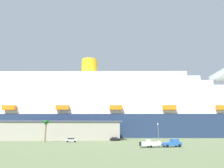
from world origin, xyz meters
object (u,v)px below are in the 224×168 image
(pickup_truck, at_px, (172,143))
(parked_car_black_coupe, at_px, (115,139))
(cruise_ship, at_px, (138,112))
(street_lamp, at_px, (158,130))
(palm_tree, at_px, (46,125))
(parked_car_silver_sedan, at_px, (71,140))
(small_boat_on_trailer, at_px, (153,144))

(pickup_truck, height_order, parked_car_black_coupe, pickup_truck)
(parked_car_black_coupe, bearing_deg, cruise_ship, 66.37)
(street_lamp, relative_size, parked_car_black_coupe, 1.59)
(palm_tree, relative_size, parked_car_silver_sedan, 1.88)
(cruise_ship, distance_m, parked_car_silver_sedan, 70.01)
(cruise_ship, bearing_deg, pickup_truck, -95.36)
(palm_tree, bearing_deg, cruise_ship, 48.71)
(cruise_ship, height_order, palm_tree, cruise_ship)
(parked_car_silver_sedan, xyz_separation_m, parked_car_black_coupe, (18.27, 8.69, -0.00))
(cruise_ship, height_order, small_boat_on_trailer, cruise_ship)
(pickup_truck, bearing_deg, parked_car_black_coupe, 109.34)
(cruise_ship, xyz_separation_m, small_boat_on_trailer, (-13.71, -84.67, -16.07))
(cruise_ship, height_order, street_lamp, cruise_ship)
(cruise_ship, relative_size, small_boat_on_trailer, 36.54)
(pickup_truck, relative_size, street_lamp, 0.81)
(cruise_ship, xyz_separation_m, parked_car_silver_sedan, (-38.92, -55.89, -16.21))
(pickup_truck, distance_m, palm_tree, 50.09)
(street_lamp, xyz_separation_m, parked_car_black_coupe, (-15.01, 16.54, -3.92))
(street_lamp, height_order, parked_car_silver_sedan, street_lamp)
(pickup_truck, bearing_deg, palm_tree, 146.24)
(cruise_ship, bearing_deg, parked_car_silver_sedan, -124.85)
(pickup_truck, bearing_deg, street_lamp, 83.69)
(cruise_ship, distance_m, palm_tree, 75.28)
(pickup_truck, xyz_separation_m, small_boat_on_trailer, (-5.87, -0.98, -0.08))
(pickup_truck, xyz_separation_m, parked_car_silver_sedan, (-31.07, 27.79, -0.21))
(palm_tree, height_order, street_lamp, palm_tree)
(street_lamp, relative_size, parked_car_silver_sedan, 1.54)
(pickup_truck, distance_m, small_boat_on_trailer, 5.95)
(pickup_truck, distance_m, parked_car_black_coupe, 38.67)
(pickup_truck, height_order, street_lamp, street_lamp)
(small_boat_on_trailer, bearing_deg, palm_tree, 141.11)
(parked_car_black_coupe, bearing_deg, pickup_truck, -70.66)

